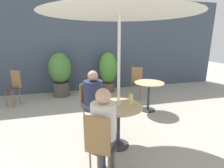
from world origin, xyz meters
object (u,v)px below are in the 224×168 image
seated_person_0 (94,96)px  beer_glass_0 (131,100)px  seated_person_1 (104,125)px  beer_glass_1 (106,101)px  umbrella (119,4)px  bistro_chair_1 (100,143)px  cafe_table_near (118,114)px  bistro_chair_2 (137,80)px  bistro_chair_0 (90,102)px  bistro_chair_3 (14,85)px  cafe_table_far (149,89)px  potted_plant_1 (108,70)px  potted_plant_0 (60,72)px

seated_person_0 → beer_glass_0: 0.79m
beer_glass_0 → seated_person_1: bearing=-136.3°
beer_glass_1 → umbrella: size_ratio=0.07×
seated_person_1 → umbrella: bearing=-90.0°
umbrella → seated_person_1: bearing=-122.7°
bistro_chair_1 → seated_person_1: (0.08, 0.12, 0.16)m
cafe_table_near → beer_glass_1: bearing=170.0°
cafe_table_near → umbrella: (0.00, 0.00, 1.63)m
seated_person_1 → seated_person_0: bearing=-60.1°
bistro_chair_2 → seated_person_1: (-1.55, -2.69, 0.16)m
bistro_chair_0 → bistro_chair_2: bearing=15.2°
bistro_chair_2 → bistro_chair_3: size_ratio=1.00×
cafe_table_far → bistro_chair_2: 0.91m
bistro_chair_3 → beer_glass_1: (1.93, -2.46, 0.25)m
potted_plant_1 → umbrella: (-0.55, -2.99, 1.46)m
seated_person_1 → beer_glass_1: seated_person_1 is taller
bistro_chair_2 → potted_plant_1: size_ratio=0.70×
bistro_chair_1 → seated_person_0: size_ratio=0.78×
beer_glass_1 → potted_plant_1: (0.74, 2.95, -0.06)m
seated_person_0 → umbrella: size_ratio=0.51×
beer_glass_1 → umbrella: umbrella is taller
cafe_table_near → umbrella: size_ratio=0.33×
bistro_chair_2 → beer_glass_0: 2.40m
beer_glass_1 → seated_person_0: bearing=101.0°
bistro_chair_1 → beer_glass_1: (0.24, 0.70, 0.25)m
cafe_table_near → bistro_chair_1: bearing=-122.7°
potted_plant_0 → potted_plant_1: (1.50, 0.05, -0.01)m
bistro_chair_3 → beer_glass_0: 3.43m
potted_plant_1 → potted_plant_0: bearing=-178.1°
beer_glass_0 → umbrella: (-0.19, 0.03, 1.39)m
bistro_chair_3 → potted_plant_1: bearing=47.0°
cafe_table_far → potted_plant_0: 2.70m
bistro_chair_0 → cafe_table_near: bearing=-90.0°
cafe_table_near → bistro_chair_0: bearing=117.3°
seated_person_1 → beer_glass_1: bearing=-72.7°
bistro_chair_1 → seated_person_1: 0.22m
cafe_table_near → bistro_chair_2: bearing=60.8°
seated_person_1 → beer_glass_1: 0.61m
cafe_table_far → beer_glass_0: (-0.95, -1.25, 0.26)m
bistro_chair_3 → seated_person_0: bearing=-9.9°
bistro_chair_2 → seated_person_0: size_ratio=0.78×
bistro_chair_3 → umbrella: (2.12, -2.49, 1.64)m
cafe_table_near → beer_glass_1: 0.30m
cafe_table_far → bistro_chair_2: size_ratio=0.78×
beer_glass_0 → potted_plant_1: potted_plant_1 is taller
beer_glass_1 → potted_plant_1: 3.04m
bistro_chair_0 → potted_plant_1: size_ratio=0.70×
cafe_table_far → umbrella: bearing=-132.9°
bistro_chair_1 → beer_glass_1: size_ratio=5.77×
bistro_chair_0 → seated_person_1: 1.27m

